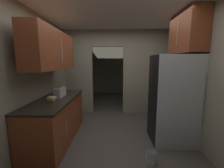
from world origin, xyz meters
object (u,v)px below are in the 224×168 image
at_px(book_stack, 51,99).
at_px(boombox, 60,92).
at_px(refrigerator, 173,99).
at_px(paint_can, 151,157).

bearing_deg(book_stack, boombox, 88.98).
bearing_deg(book_stack, refrigerator, 5.69).
bearing_deg(paint_can, refrigerator, 49.44).
xyz_separation_m(refrigerator, paint_can, (-0.59, -0.69, -0.78)).
xyz_separation_m(boombox, book_stack, (-0.01, -0.40, -0.05)).
distance_m(boombox, paint_can, 2.14).
height_order(book_stack, paint_can, book_stack).
relative_size(refrigerator, paint_can, 9.23).
relative_size(boombox, paint_can, 1.97).
height_order(refrigerator, boombox, refrigerator).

